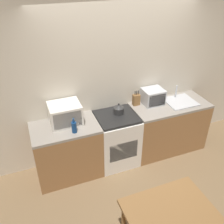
{
  "coord_description": "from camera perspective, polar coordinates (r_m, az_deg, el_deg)",
  "views": [
    {
      "loc": [
        -1.4,
        -2.26,
        2.97
      ],
      "look_at": [
        -0.27,
        0.63,
        1.05
      ],
      "focal_mm": 40.0,
      "sensor_mm": 36.0,
      "label": 1
    }
  ],
  "objects": [
    {
      "name": "wall_back",
      "position": [
        3.98,
        1.38,
        6.94
      ],
      "size": [
        10.0,
        0.06,
        2.6
      ],
      "color": "beige",
      "rests_on": "ground_plane"
    },
    {
      "name": "bottle",
      "position": [
        3.48,
        -8.65,
        -3.39
      ],
      "size": [
        0.07,
        0.07,
        0.23
      ],
      "color": "navy",
      "rests_on": "counter_left_run"
    },
    {
      "name": "counter_left_run",
      "position": [
        3.94,
        -10.15,
        -8.68
      ],
      "size": [
        0.98,
        0.62,
        0.9
      ],
      "color": "olive",
      "rests_on": "ground_plane"
    },
    {
      "name": "counter_right_run",
      "position": [
        4.49,
        12.53,
        -3.24
      ],
      "size": [
        1.3,
        0.62,
        0.9
      ],
      "color": "olive",
      "rests_on": "ground_plane"
    },
    {
      "name": "sink_basin",
      "position": [
        4.36,
        15.33,
        2.38
      ],
      "size": [
        0.49,
        0.44,
        0.24
      ],
      "color": "silver",
      "rests_on": "counter_right_run"
    },
    {
      "name": "stove_range",
      "position": [
        4.1,
        0.99,
        -6.19
      ],
      "size": [
        0.64,
        0.62,
        0.9
      ],
      "color": "silver",
      "rests_on": "ground_plane"
    },
    {
      "name": "kettle",
      "position": [
        3.87,
        1.53,
        0.67
      ],
      "size": [
        0.17,
        0.17,
        0.18
      ],
      "color": "#2D2D2D",
      "rests_on": "stove_range"
    },
    {
      "name": "microwave",
      "position": [
        3.67,
        -10.68,
        -0.39
      ],
      "size": [
        0.45,
        0.38,
        0.31
      ],
      "color": "silver",
      "rests_on": "counter_left_run"
    },
    {
      "name": "dining_table",
      "position": [
        2.9,
        13.46,
        -22.87
      ],
      "size": [
        0.92,
        0.75,
        0.74
      ],
      "color": "brown",
      "rests_on": "ground_plane"
    },
    {
      "name": "toaster_oven",
      "position": [
        4.16,
        9.33,
        3.5
      ],
      "size": [
        0.34,
        0.3,
        0.26
      ],
      "color": "silver",
      "rests_on": "counter_right_run"
    },
    {
      "name": "ground_plane",
      "position": [
        3.99,
        7.28,
        -16.76
      ],
      "size": [
        16.0,
        16.0,
        0.0
      ],
      "primitive_type": "plane",
      "color": "brown"
    },
    {
      "name": "knife_block",
      "position": [
        4.1,
        5.57,
        2.82
      ],
      "size": [
        0.11,
        0.08,
        0.26
      ],
      "color": "brown",
      "rests_on": "counter_right_run"
    }
  ]
}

